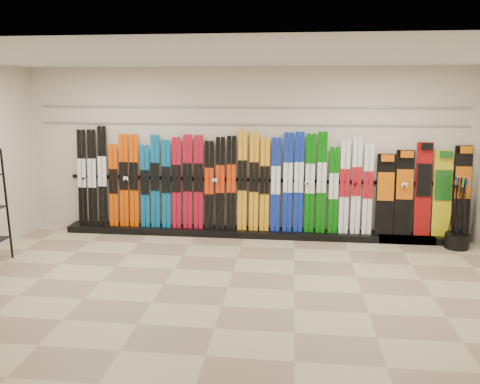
# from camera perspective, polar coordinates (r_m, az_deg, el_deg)

# --- Properties ---
(floor) EXTENTS (8.00, 8.00, 0.00)m
(floor) POSITION_cam_1_polar(r_m,az_deg,el_deg) (6.45, -1.48, -11.54)
(floor) COLOR gray
(floor) RESTS_ON ground
(back_wall) EXTENTS (8.00, 0.00, 8.00)m
(back_wall) POSITION_cam_1_polar(r_m,az_deg,el_deg) (8.44, 0.78, 4.87)
(back_wall) COLOR beige
(back_wall) RESTS_ON floor
(ceiling) EXTENTS (8.00, 8.00, 0.00)m
(ceiling) POSITION_cam_1_polar(r_m,az_deg,el_deg) (5.89, -1.65, 16.14)
(ceiling) COLOR silver
(ceiling) RESTS_ON back_wall
(ski_rack_base) EXTENTS (8.00, 0.40, 0.12)m
(ski_rack_base) POSITION_cam_1_polar(r_m,az_deg,el_deg) (8.53, 2.12, -4.99)
(ski_rack_base) COLOR black
(ski_rack_base) RESTS_ON floor
(skis) EXTENTS (5.37, 0.20, 1.84)m
(skis) POSITION_cam_1_polar(r_m,az_deg,el_deg) (8.41, -2.46, 1.11)
(skis) COLOR black
(skis) RESTS_ON ski_rack_base
(snowboards) EXTENTS (1.58, 0.25, 1.61)m
(snowboards) POSITION_cam_1_polar(r_m,az_deg,el_deg) (8.67, 21.47, -0.03)
(snowboards) COLOR black
(snowboards) RESTS_ON ski_rack_base
(pole_bin) EXTENTS (0.39, 0.39, 0.25)m
(pole_bin) POSITION_cam_1_polar(r_m,az_deg,el_deg) (8.68, 24.90, -5.42)
(pole_bin) COLOR black
(pole_bin) RESTS_ON floor
(ski_poles) EXTENTS (0.26, 0.38, 1.18)m
(ski_poles) POSITION_cam_1_polar(r_m,az_deg,el_deg) (8.56, 25.10, -2.31)
(ski_poles) COLOR black
(ski_poles) RESTS_ON pole_bin
(slatwall_rail_0) EXTENTS (7.60, 0.02, 0.03)m
(slatwall_rail_0) POSITION_cam_1_polar(r_m,az_deg,el_deg) (8.37, 0.78, 8.25)
(slatwall_rail_0) COLOR gray
(slatwall_rail_0) RESTS_ON back_wall
(slatwall_rail_1) EXTENTS (7.60, 0.02, 0.03)m
(slatwall_rail_1) POSITION_cam_1_polar(r_m,az_deg,el_deg) (8.35, 0.78, 10.30)
(slatwall_rail_1) COLOR gray
(slatwall_rail_1) RESTS_ON back_wall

